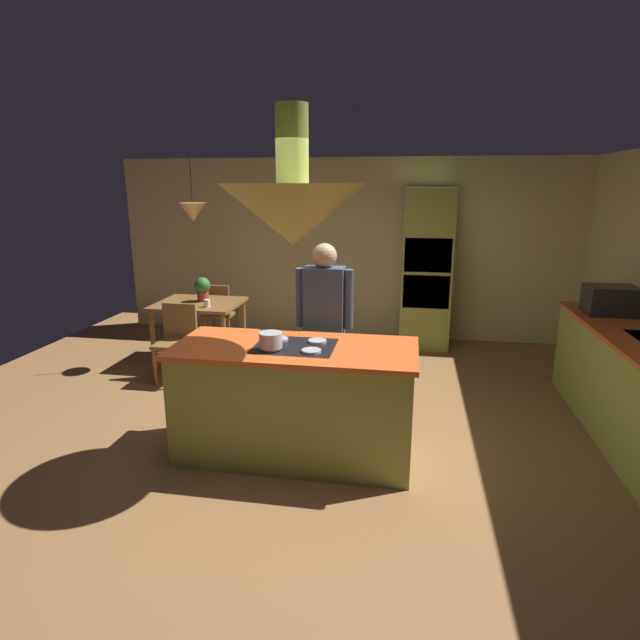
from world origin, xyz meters
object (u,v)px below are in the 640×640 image
(oven_tower, at_px, (427,269))
(microwave_on_counter, at_px, (611,300))
(chair_facing_island, at_px, (177,337))
(potted_plant_on_table, at_px, (203,288))
(chair_by_back_wall, at_px, (218,310))
(person_at_island, at_px, (324,321))
(kitchen_island, at_px, (295,400))
(cooking_pot_on_cooktop, at_px, (271,340))
(dining_table, at_px, (199,311))
(cup_on_table, at_px, (207,303))

(oven_tower, xyz_separation_m, microwave_on_counter, (1.74, -1.68, 0.00))
(chair_facing_island, bearing_deg, potted_plant_on_table, 87.76)
(chair_by_back_wall, xyz_separation_m, potted_plant_on_table, (0.03, -0.57, 0.42))
(oven_tower, height_order, potted_plant_on_table, oven_tower)
(oven_tower, relative_size, chair_by_back_wall, 2.47)
(person_at_island, height_order, microwave_on_counter, person_at_island)
(kitchen_island, bearing_deg, cooking_pot_on_cooktop, -140.91)
(chair_by_back_wall, bearing_deg, dining_table, 90.00)
(chair_by_back_wall, relative_size, cooking_pot_on_cooktop, 4.83)
(kitchen_island, distance_m, chair_by_back_wall, 3.24)
(person_at_island, bearing_deg, cup_on_table, 143.97)
(cup_on_table, bearing_deg, dining_table, 133.02)
(person_at_island, bearing_deg, cooking_pot_on_cooktop, -108.66)
(oven_tower, xyz_separation_m, chair_facing_island, (-2.80, -1.80, -0.57))
(potted_plant_on_table, bearing_deg, cooking_pot_on_cooktop, -56.86)
(microwave_on_counter, xyz_separation_m, cooking_pot_on_cooktop, (-3.00, -1.69, -0.06))
(chair_facing_island, bearing_deg, chair_by_back_wall, 90.00)
(kitchen_island, xyz_separation_m, dining_table, (-1.70, 2.10, 0.18))
(dining_table, height_order, microwave_on_counter, microwave_on_counter)
(oven_tower, height_order, microwave_on_counter, oven_tower)
(oven_tower, xyz_separation_m, cooking_pot_on_cooktop, (-1.26, -3.37, -0.06))
(person_at_island, height_order, chair_by_back_wall, person_at_island)
(chair_facing_island, distance_m, chair_by_back_wall, 1.31)
(potted_plant_on_table, bearing_deg, chair_facing_island, -92.24)
(kitchen_island, height_order, cup_on_table, kitchen_island)
(chair_by_back_wall, bearing_deg, oven_tower, -170.08)
(oven_tower, height_order, dining_table, oven_tower)
(cup_on_table, bearing_deg, potted_plant_on_table, 119.88)
(person_at_island, distance_m, cooking_pot_on_cooktop, 0.88)
(cooking_pot_on_cooktop, bearing_deg, person_at_island, 71.34)
(oven_tower, xyz_separation_m, person_at_island, (-0.98, -2.54, -0.11))
(kitchen_island, xyz_separation_m, oven_tower, (1.10, 3.24, 0.60))
(cooking_pot_on_cooktop, bearing_deg, oven_tower, 69.52)
(dining_table, relative_size, person_at_island, 0.61)
(oven_tower, distance_m, cooking_pot_on_cooktop, 3.60)
(kitchen_island, distance_m, potted_plant_on_table, 2.79)
(person_at_island, bearing_deg, dining_table, 142.57)
(kitchen_island, relative_size, chair_by_back_wall, 2.23)
(cooking_pot_on_cooktop, bearing_deg, potted_plant_on_table, 123.14)
(chair_facing_island, bearing_deg, dining_table, 90.00)
(potted_plant_on_table, relative_size, cooking_pot_on_cooktop, 1.67)
(person_at_island, height_order, cooking_pot_on_cooktop, person_at_island)
(cup_on_table, relative_size, microwave_on_counter, 0.20)
(chair_facing_island, relative_size, microwave_on_counter, 1.89)
(microwave_on_counter, bearing_deg, cooking_pot_on_cooktop, -150.55)
(kitchen_island, height_order, person_at_island, person_at_island)
(kitchen_island, distance_m, person_at_island, 0.87)
(dining_table, bearing_deg, oven_tower, 22.21)
(chair_facing_island, distance_m, microwave_on_counter, 4.58)
(potted_plant_on_table, bearing_deg, oven_tower, 20.91)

